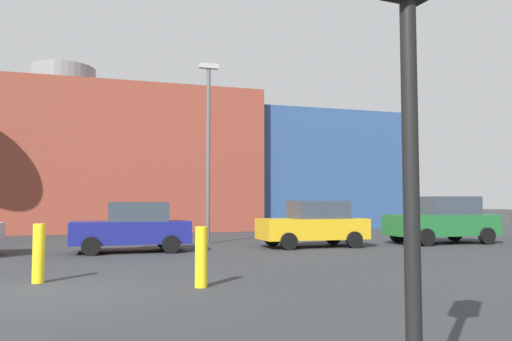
{
  "coord_description": "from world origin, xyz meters",
  "views": [
    {
      "loc": [
        0.89,
        -9.91,
        1.63
      ],
      "look_at": [
        6.82,
        9.19,
        2.91
      ],
      "focal_mm": 35.49,
      "sensor_mm": 36.0,
      "label": 1
    }
  ],
  "objects_px": {
    "parked_car_2": "(133,227)",
    "street_lamp": "(208,140)",
    "traffic_light_near_right": "(410,20)",
    "bollard_yellow_1": "(201,257)",
    "bollard_yellow_2": "(39,253)",
    "parked_car_4": "(442,220)",
    "parked_car_3": "(314,224)"
  },
  "relations": [
    {
      "from": "parked_car_2",
      "to": "parked_car_4",
      "type": "height_order",
      "value": "parked_car_4"
    },
    {
      "from": "parked_car_4",
      "to": "bollard_yellow_2",
      "type": "bearing_deg",
      "value": 22.84
    },
    {
      "from": "parked_car_2",
      "to": "street_lamp",
      "type": "relative_size",
      "value": 0.52
    },
    {
      "from": "street_lamp",
      "to": "parked_car_2",
      "type": "bearing_deg",
      "value": -138.73
    },
    {
      "from": "bollard_yellow_1",
      "to": "street_lamp",
      "type": "height_order",
      "value": "street_lamp"
    },
    {
      "from": "parked_car_2",
      "to": "parked_car_3",
      "type": "height_order",
      "value": "parked_car_3"
    },
    {
      "from": "parked_car_3",
      "to": "parked_car_4",
      "type": "xyz_separation_m",
      "value": [
        5.64,
        0.0,
        0.09
      ]
    },
    {
      "from": "bollard_yellow_2",
      "to": "parked_car_2",
      "type": "bearing_deg",
      "value": 69.78
    },
    {
      "from": "traffic_light_near_right",
      "to": "bollard_yellow_1",
      "type": "height_order",
      "value": "traffic_light_near_right"
    },
    {
      "from": "parked_car_2",
      "to": "bollard_yellow_1",
      "type": "bearing_deg",
      "value": 96.24
    },
    {
      "from": "bollard_yellow_1",
      "to": "traffic_light_near_right",
      "type": "bearing_deg",
      "value": -87.52
    },
    {
      "from": "parked_car_3",
      "to": "bollard_yellow_1",
      "type": "bearing_deg",
      "value": 53.05
    },
    {
      "from": "bollard_yellow_2",
      "to": "traffic_light_near_right",
      "type": "bearing_deg",
      "value": -67.41
    },
    {
      "from": "parked_car_2",
      "to": "traffic_light_near_right",
      "type": "distance_m",
      "value": 14.35
    },
    {
      "from": "parked_car_3",
      "to": "street_lamp",
      "type": "distance_m",
      "value": 5.51
    },
    {
      "from": "bollard_yellow_1",
      "to": "parked_car_3",
      "type": "bearing_deg",
      "value": 53.05
    },
    {
      "from": "parked_car_4",
      "to": "street_lamp",
      "type": "bearing_deg",
      "value": -16.78
    },
    {
      "from": "parked_car_2",
      "to": "bollard_yellow_2",
      "type": "distance_m",
      "value": 6.48
    },
    {
      "from": "parked_car_3",
      "to": "street_lamp",
      "type": "bearing_deg",
      "value": -38.6
    },
    {
      "from": "bollard_yellow_2",
      "to": "parked_car_4",
      "type": "bearing_deg",
      "value": 22.84
    },
    {
      "from": "traffic_light_near_right",
      "to": "bollard_yellow_2",
      "type": "height_order",
      "value": "traffic_light_near_right"
    },
    {
      "from": "parked_car_4",
      "to": "traffic_light_near_right",
      "type": "distance_m",
      "value": 18.07
    },
    {
      "from": "street_lamp",
      "to": "bollard_yellow_1",
      "type": "bearing_deg",
      "value": -102.48
    },
    {
      "from": "traffic_light_near_right",
      "to": "parked_car_4",
      "type": "bearing_deg",
      "value": 136.26
    },
    {
      "from": "bollard_yellow_2",
      "to": "bollard_yellow_1",
      "type": "bearing_deg",
      "value": -26.29
    },
    {
      "from": "parked_car_2",
      "to": "parked_car_4",
      "type": "distance_m",
      "value": 12.19
    },
    {
      "from": "parked_car_4",
      "to": "bollard_yellow_1",
      "type": "height_order",
      "value": "parked_car_4"
    },
    {
      "from": "parked_car_3",
      "to": "bollard_yellow_1",
      "type": "relative_size",
      "value": 3.37
    },
    {
      "from": "parked_car_2",
      "to": "parked_car_4",
      "type": "bearing_deg",
      "value": -180.0
    },
    {
      "from": "bollard_yellow_2",
      "to": "street_lamp",
      "type": "distance_m",
      "value": 10.92
    },
    {
      "from": "parked_car_3",
      "to": "bollard_yellow_2",
      "type": "relative_size",
      "value": 3.28
    },
    {
      "from": "parked_car_4",
      "to": "bollard_yellow_1",
      "type": "relative_size",
      "value": 3.72
    }
  ]
}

